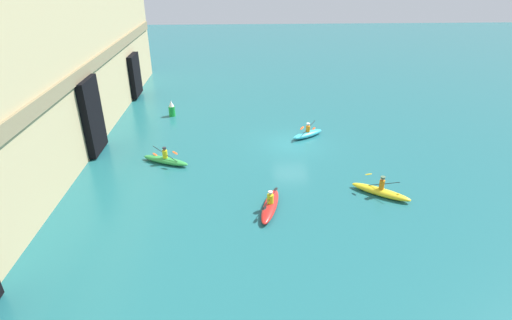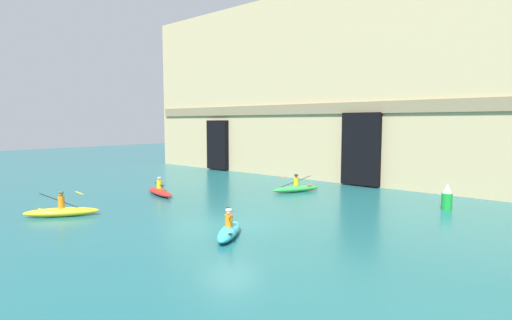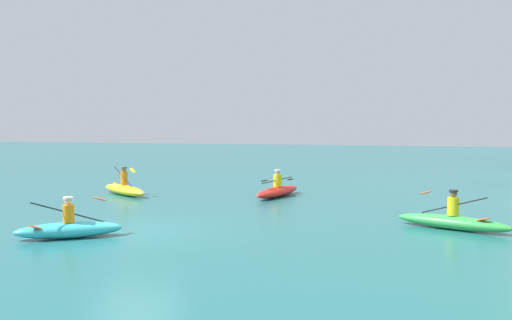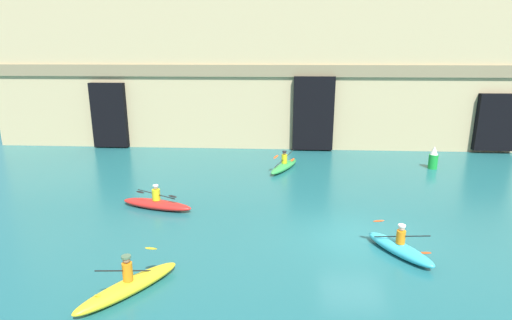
# 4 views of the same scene
# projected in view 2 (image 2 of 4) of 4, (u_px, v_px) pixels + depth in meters

# --- Properties ---
(ground_plane) EXTENTS (120.00, 120.00, 0.00)m
(ground_plane) POSITION_uv_depth(u_px,v_px,m) (230.00, 225.00, 17.67)
(ground_plane) COLOR #1E6066
(cliff_bluff) EXTENTS (44.82, 6.08, 14.78)m
(cliff_bluff) POSITION_uv_depth(u_px,v_px,m) (369.00, 85.00, 30.60)
(cliff_bluff) COLOR tan
(cliff_bluff) RESTS_ON ground
(kayak_cyan) EXTENTS (2.11, 2.75, 1.12)m
(kayak_cyan) POSITION_uv_depth(u_px,v_px,m) (229.00, 231.00, 15.80)
(kayak_cyan) COLOR #33B2C6
(kayak_cyan) RESTS_ON ground
(kayak_green) EXTENTS (1.99, 3.35, 1.16)m
(kayak_green) POSITION_uv_depth(u_px,v_px,m) (296.00, 188.00, 25.99)
(kayak_green) COLOR green
(kayak_green) RESTS_ON ground
(kayak_red) EXTENTS (3.49, 1.56, 1.13)m
(kayak_red) POSITION_uv_depth(u_px,v_px,m) (160.00, 191.00, 24.86)
(kayak_red) COLOR red
(kayak_red) RESTS_ON ground
(kayak_yellow) EXTENTS (2.54, 3.16, 1.23)m
(kayak_yellow) POSITION_uv_depth(u_px,v_px,m) (62.00, 211.00, 19.25)
(kayak_yellow) COLOR yellow
(kayak_yellow) RESTS_ON ground
(marker_buoy) EXTENTS (0.53, 0.53, 1.38)m
(marker_buoy) POSITION_uv_depth(u_px,v_px,m) (447.00, 198.00, 20.71)
(marker_buoy) COLOR green
(marker_buoy) RESTS_ON ground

